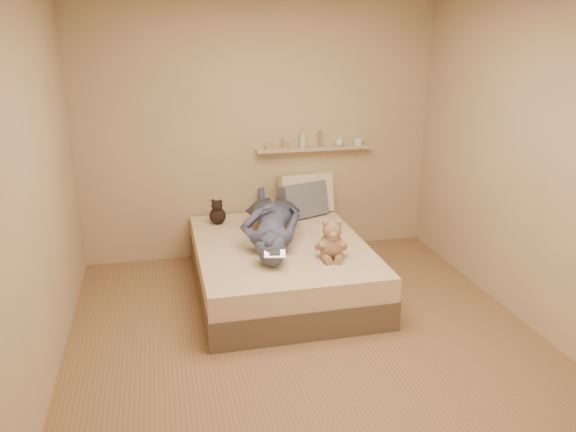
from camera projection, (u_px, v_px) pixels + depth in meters
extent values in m
plane|color=#886446|center=(307.00, 341.00, 4.29)|extent=(3.80, 3.80, 0.00)
plane|color=tan|center=(260.00, 130.00, 5.63)|extent=(3.60, 0.00, 3.60)
plane|color=tan|center=(440.00, 300.00, 2.13)|extent=(3.60, 0.00, 3.60)
plane|color=tan|center=(31.00, 193.00, 3.49)|extent=(0.00, 3.80, 3.80)
plane|color=tan|center=(537.00, 163.00, 4.27)|extent=(0.00, 3.80, 3.80)
cube|color=brown|center=(281.00, 277.00, 5.11)|extent=(1.50, 1.90, 0.25)
cube|color=beige|center=(281.00, 254.00, 5.04)|extent=(1.48, 1.88, 0.20)
cube|color=#B7BBBE|center=(275.00, 254.00, 4.39)|extent=(0.18, 0.10, 0.06)
cube|color=black|center=(275.00, 253.00, 4.38)|extent=(0.09, 0.06, 0.03)
sphere|color=#A37459|center=(331.00, 246.00, 4.67)|extent=(0.21, 0.21, 0.21)
sphere|color=#A07857|center=(332.00, 230.00, 4.61)|extent=(0.16, 0.16, 0.16)
sphere|color=#A6785B|center=(325.00, 222.00, 4.58)|extent=(0.06, 0.06, 0.06)
sphere|color=#9C7E56|center=(339.00, 222.00, 4.59)|extent=(0.06, 0.06, 0.06)
sphere|color=#A3845A|center=(333.00, 235.00, 4.54)|extent=(0.06, 0.06, 0.06)
cylinder|color=#987B51|center=(320.00, 246.00, 4.63)|extent=(0.07, 0.14, 0.12)
cylinder|color=#A37257|center=(343.00, 245.00, 4.64)|extent=(0.11, 0.15, 0.12)
cylinder|color=#976750|center=(326.00, 258.00, 4.60)|extent=(0.07, 0.14, 0.07)
cylinder|color=#8C6D4B|center=(339.00, 258.00, 4.61)|extent=(0.11, 0.16, 0.07)
cylinder|color=#BDB0A1|center=(332.00, 238.00, 4.63)|extent=(0.13, 0.13, 0.02)
sphere|color=black|center=(218.00, 216.00, 5.49)|extent=(0.16, 0.16, 0.16)
sphere|color=black|center=(217.00, 206.00, 5.45)|extent=(0.11, 0.11, 0.11)
sphere|color=black|center=(213.00, 201.00, 5.44)|extent=(0.04, 0.04, 0.04)
sphere|color=black|center=(220.00, 202.00, 5.43)|extent=(0.04, 0.04, 0.04)
cube|color=beige|center=(306.00, 193.00, 5.81)|extent=(0.57, 0.29, 0.42)
cube|color=slate|center=(304.00, 200.00, 5.68)|extent=(0.54, 0.38, 0.36)
imported|color=#454E6D|center=(272.00, 220.00, 5.08)|extent=(0.86, 1.56, 0.35)
cube|color=tan|center=(314.00, 149.00, 5.76)|extent=(1.20, 0.12, 0.03)
cylinder|color=#B7AB9D|center=(269.00, 147.00, 5.65)|extent=(0.07, 0.07, 0.05)
imported|color=white|center=(286.00, 142.00, 5.67)|extent=(0.08, 0.08, 0.14)
imported|color=silver|center=(303.00, 139.00, 5.70)|extent=(0.09, 0.09, 0.18)
cylinder|color=#B8B8BC|center=(320.00, 138.00, 5.74)|extent=(0.03, 0.03, 0.17)
imported|color=white|center=(339.00, 141.00, 5.80)|extent=(0.09, 0.09, 0.10)
cylinder|color=silver|center=(358.00, 142.00, 5.85)|extent=(0.09, 0.09, 0.07)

